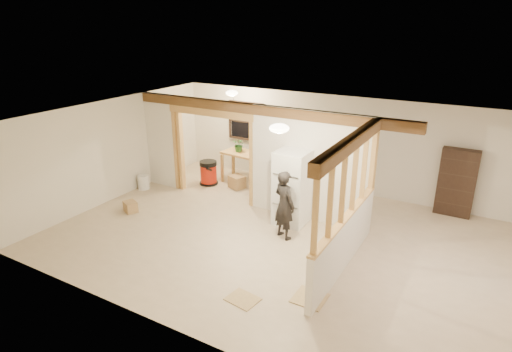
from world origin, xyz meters
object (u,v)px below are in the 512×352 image
Objects in this scene: shop_vac at (208,173)px; work_table at (247,168)px; bookshelf at (457,183)px; woman at (284,205)px; refrigerator at (292,188)px.

work_table is at bearing 36.90° from shop_vac.
shop_vac is 6.21m from bookshelf.
woman is at bearing -134.73° from bookshelf.
refrigerator is at bearing -143.96° from bookshelf.
woman is (0.16, -0.70, -0.10)m from refrigerator.
shop_vac is at bearing 161.16° from refrigerator.
shop_vac is (-0.84, -0.63, -0.09)m from work_table.
bookshelf reaches higher than work_table.
shop_vac is 0.42× the size of bookshelf.
refrigerator reaches higher than work_table.
work_table is 2.03× the size of shop_vac.
shop_vac is at bearing -168.64° from bookshelf.
woman is at bearing -28.64° from shop_vac.
refrigerator is 3.81m from bookshelf.
work_table is at bearing -173.60° from bookshelf.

